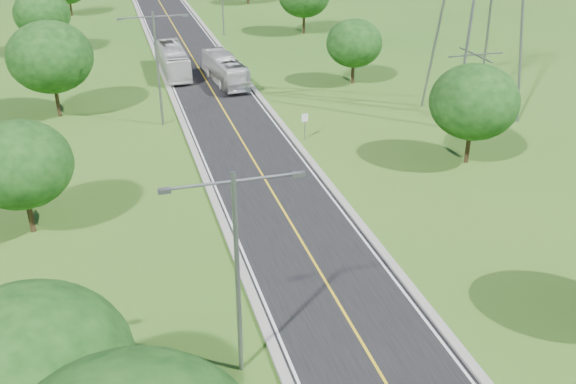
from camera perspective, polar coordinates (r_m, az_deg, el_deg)
name	(u,v)px	position (r m, az deg, el deg)	size (l,w,h in m)	color
ground	(202,74)	(74.05, -7.64, 10.35)	(260.00, 260.00, 0.00)	#275A19
road	(194,60)	(79.77, -8.35, 11.51)	(8.00, 150.00, 0.06)	black
curb_left	(158,62)	(79.31, -11.45, 11.24)	(0.50, 150.00, 0.22)	gray
curb_right	(229,57)	(80.40, -5.30, 11.86)	(0.50, 150.00, 0.22)	gray
speed_limit_sign	(305,122)	(54.20, 1.50, 6.23)	(0.55, 0.09, 2.40)	slate
streetlight_near_left	(237,260)	(27.07, -4.57, -6.02)	(5.90, 0.25, 10.00)	slate
streetlight_mid_left	(157,60)	(57.45, -11.57, 11.44)	(5.90, 0.25, 10.00)	slate
tree_la	(31,374)	(24.21, -21.88, -14.76)	(7.14, 7.14, 8.30)	black
tree_lb	(20,165)	(41.96, -22.71, 2.26)	(6.30, 6.30, 7.33)	black
tree_lc	(50,57)	(62.41, -20.39, 11.18)	(7.56, 7.56, 8.79)	black
tree_ld	(42,14)	(86.10, -21.03, 14.57)	(6.72, 6.72, 7.82)	black
tree_rb	(474,102)	(50.63, 16.20, 7.70)	(6.72, 6.72, 7.82)	black
tree_rc	(354,43)	(69.23, 5.91, 13.02)	(5.88, 5.88, 6.84)	black
bus_outbound	(225,69)	(69.97, -5.63, 10.79)	(2.45, 10.45, 2.91)	silver
bus_inbound	(173,60)	(74.07, -10.16, 11.45)	(2.55, 10.91, 3.04)	silver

